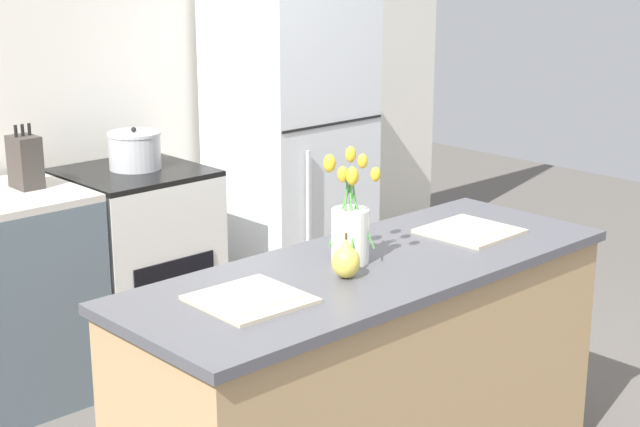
{
  "coord_description": "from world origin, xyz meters",
  "views": [
    {
      "loc": [
        -2.22,
        -2.13,
        1.91
      ],
      "look_at": [
        0.0,
        0.25,
        1.0
      ],
      "focal_mm": 55.0,
      "sensor_mm": 36.0,
      "label": 1
    }
  ],
  "objects": [
    {
      "name": "knife_block",
      "position": [
        -0.4,
        1.62,
        1.02
      ],
      "size": [
        0.1,
        0.14,
        0.27
      ],
      "color": "#3D3833",
      "rests_on": "back_counter"
    },
    {
      "name": "plate_setting_left",
      "position": [
        -0.52,
        -0.0,
        0.89
      ],
      "size": [
        0.31,
        0.31,
        0.02
      ],
      "color": "beige",
      "rests_on": "kitchen_island"
    },
    {
      "name": "plate_setting_right",
      "position": [
        0.52,
        -0.0,
        0.89
      ],
      "size": [
        0.31,
        0.31,
        0.02
      ],
      "color": "beige",
      "rests_on": "kitchen_island"
    },
    {
      "name": "refrigerator",
      "position": [
        1.05,
        1.6,
        0.84
      ],
      "size": [
        0.68,
        0.67,
        1.69
      ],
      "color": "silver",
      "rests_on": "ground_plane"
    },
    {
      "name": "stove_range",
      "position": [
        0.1,
        1.6,
        0.45
      ],
      "size": [
        0.6,
        0.61,
        0.91
      ],
      "color": "silver",
      "rests_on": "ground_plane"
    },
    {
      "name": "cooking_pot",
      "position": [
        0.13,
        1.61,
        0.99
      ],
      "size": [
        0.24,
        0.24,
        0.19
      ],
      "color": "#B2B5B7",
      "rests_on": "stove_range"
    },
    {
      "name": "pear_figurine",
      "position": [
        -0.16,
        -0.04,
        0.94
      ],
      "size": [
        0.09,
        0.09,
        0.15
      ],
      "color": "#E5CC4C",
      "rests_on": "kitchen_island"
    },
    {
      "name": "kitchen_island",
      "position": [
        0.0,
        0.0,
        0.44
      ],
      "size": [
        1.8,
        0.66,
        0.88
      ],
      "color": "tan",
      "rests_on": "ground_plane"
    },
    {
      "name": "flower_vase",
      "position": [
        -0.05,
        0.06,
        1.0
      ],
      "size": [
        0.14,
        0.17,
        0.38
      ],
      "color": "silver",
      "rests_on": "kitchen_island"
    },
    {
      "name": "back_wall",
      "position": [
        0.0,
        2.0,
        1.35
      ],
      "size": [
        5.2,
        0.08,
        2.7
      ],
      "color": "silver",
      "rests_on": "ground_plane"
    }
  ]
}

